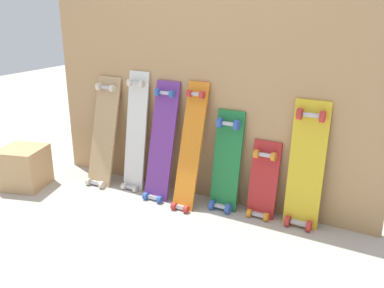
# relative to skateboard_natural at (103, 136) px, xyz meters

# --- Properties ---
(ground_plane) EXTENTS (12.00, 12.00, 0.00)m
(ground_plane) POSITION_rel_skateboard_natural_xyz_m (0.80, 0.09, -0.39)
(ground_plane) COLOR #B2AAA0
(plywood_wall_panel) EXTENTS (2.58, 0.04, 1.53)m
(plywood_wall_panel) POSITION_rel_skateboard_natural_xyz_m (0.80, 0.16, 0.38)
(plywood_wall_panel) COLOR tan
(plywood_wall_panel) RESTS_ON ground
(skateboard_natural) EXTENTS (0.22, 0.30, 0.92)m
(skateboard_natural) POSITION_rel_skateboard_natural_xyz_m (0.00, 0.00, 0.00)
(skateboard_natural) COLOR tan
(skateboard_natural) RESTS_ON ground
(skateboard_white) EXTENTS (0.18, 0.23, 0.98)m
(skateboard_white) POSITION_rel_skateboard_natural_xyz_m (0.29, 0.04, 0.03)
(skateboard_white) COLOR silver
(skateboard_white) RESTS_ON ground
(skateboard_purple) EXTENTS (0.20, 0.29, 0.93)m
(skateboard_purple) POSITION_rel_skateboard_natural_xyz_m (0.55, 0.00, 0.01)
(skateboard_purple) COLOR #6B338C
(skateboard_purple) RESTS_ON ground
(skateboard_orange) EXTENTS (0.16, 0.33, 0.95)m
(skateboard_orange) POSITION_rel_skateboard_natural_xyz_m (0.81, -0.02, 0.01)
(skateboard_orange) COLOR orange
(skateboard_orange) RESTS_ON ground
(skateboard_green) EXTENTS (0.20, 0.20, 0.76)m
(skateboard_green) POSITION_rel_skateboard_natural_xyz_m (1.05, 0.05, -0.07)
(skateboard_green) COLOR #1E7238
(skateboard_green) RESTS_ON ground
(skateboard_red) EXTENTS (0.19, 0.17, 0.59)m
(skateboard_red) POSITION_rel_skateboard_natural_xyz_m (1.33, 0.07, -0.16)
(skateboard_red) COLOR #B22626
(skateboard_red) RESTS_ON ground
(skateboard_yellow) EXTENTS (0.23, 0.17, 0.89)m
(skateboard_yellow) POSITION_rel_skateboard_natural_xyz_m (1.60, 0.07, -0.00)
(skateboard_yellow) COLOR gold
(skateboard_yellow) RESTS_ON ground
(wooden_crate) EXTENTS (0.40, 0.40, 0.32)m
(wooden_crate) POSITION_rel_skateboard_natural_xyz_m (-0.49, -0.40, -0.23)
(wooden_crate) COLOR tan
(wooden_crate) RESTS_ON ground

